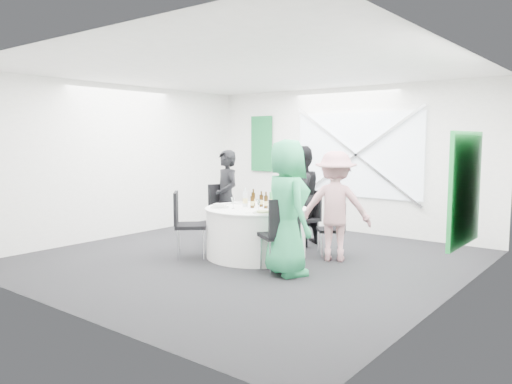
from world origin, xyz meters
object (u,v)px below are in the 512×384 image
Objects in this scene: person_man_back_left at (226,198)px; clear_water_bottle at (245,199)px; person_woman_pink at (335,206)px; chair_back_right at (335,225)px; chair_back_left at (224,209)px; chair_front_left at (184,219)px; chair_front_right at (281,229)px; person_woman_green at (287,207)px; green_water_bottle at (272,200)px; person_man_back at (300,196)px; chair_back at (307,214)px; banquet_table at (256,232)px.

person_man_back_left is 0.84m from clear_water_bottle.
person_woman_pink is at bearing 26.24° from person_man_back_left.
person_woman_pink is (0.13, -0.24, 0.32)m from chair_back_right.
chair_back_left reaches higher than chair_front_left.
person_woman_pink is at bearing -157.45° from chair_front_right.
person_woman_pink is at bearing -66.76° from person_woman_green.
person_woman_green is at bearing -4.20° from person_man_back_left.
person_woman_green is at bearing -24.80° from clear_water_bottle.
chair_back_left is 2.08m from person_woman_pink.
person_woman_pink reaches higher than chair_back_right.
person_woman_pink is 1.09m from person_woman_green.
person_woman_green is (1.74, 0.20, 0.30)m from chair_front_left.
green_water_bottle is (-0.87, -0.40, 0.06)m from person_woman_pink.
chair_back_right is 0.97m from person_man_back.
chair_back is at bearing -153.51° from chair_back_right.
clear_water_bottle is at bearing -3.06° from person_woman_pink.
chair_back is at bearing 78.06° from banquet_table.
clear_water_bottle is at bearing -161.00° from green_water_bottle.
chair_back is 0.58× the size of person_woman_pink.
person_man_back is 1.14m from clear_water_bottle.
chair_front_left is 2.05m from person_man_back.
banquet_table is 1.64× the size of chair_back.
chair_back is 3.15× the size of green_water_bottle.
person_man_back_left reaches higher than chair_back_right.
green_water_bottle is at bearing 9.52° from person_man_back_left.
person_man_back is at bearing -148.94° from chair_back_right.
chair_front_right is 1.14m from person_woman_pink.
chair_back is at bearing 53.55° from person_man_back_left.
chair_back_right is at bearing 41.16° from green_water_bottle.
green_water_bottle is at bearing -92.26° from chair_front_left.
person_man_back is 0.96m from green_water_bottle.
green_water_bottle is at bearing -81.05° from chair_back_left.
person_woman_pink reaches higher than chair_back_left.
person_man_back reaches higher than clear_water_bottle.
chair_front_right is at bearing -46.33° from green_water_bottle.
chair_back_left is 0.64× the size of person_man_back_left.
chair_back is at bearing -36.49° from person_woman_green.
person_woman_green reaches higher than person_woman_pink.
chair_back_right is (1.93, 0.42, -0.12)m from chair_back_left.
banquet_table is at bearing -90.00° from chair_front_right.
person_man_back is 1.84m from person_woman_green.
chair_back_right is (0.95, 0.77, 0.11)m from banquet_table.
banquet_table is at bearing 4.71° from clear_water_bottle.
person_man_back_left reaches higher than chair_front_left.
person_woman_pink is (1.87, 1.27, 0.22)m from chair_front_left.
chair_back is at bearing 68.74° from clear_water_bottle.
green_water_bottle is 1.03× the size of clear_water_bottle.
chair_back_left is at bearing -133.33° from person_man_back_left.
chair_back_left is 1.02× the size of chair_front_left.
chair_back_left is at bearing -33.44° from chair_front_left.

